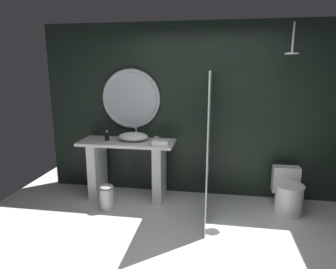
% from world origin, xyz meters
% --- Properties ---
extents(ground_plane, '(5.76, 5.76, 0.00)m').
position_xyz_m(ground_plane, '(0.00, 0.00, 0.00)').
color(ground_plane, silver).
extents(back_wall_panel, '(4.80, 0.10, 2.60)m').
position_xyz_m(back_wall_panel, '(0.00, 1.90, 1.30)').
color(back_wall_panel, black).
rests_on(back_wall_panel, ground_plane).
extents(vanity_counter, '(1.41, 0.57, 0.88)m').
position_xyz_m(vanity_counter, '(-1.05, 1.55, 0.53)').
color(vanity_counter, silver).
rests_on(vanity_counter, ground_plane).
extents(vessel_sink, '(0.45, 0.37, 0.19)m').
position_xyz_m(vessel_sink, '(-0.96, 1.59, 0.94)').
color(vessel_sink, white).
rests_on(vessel_sink, vanity_counter).
extents(tumbler_cup, '(0.07, 0.07, 0.09)m').
position_xyz_m(tumbler_cup, '(-0.59, 1.52, 0.93)').
color(tumbler_cup, silver).
rests_on(tumbler_cup, vanity_counter).
extents(soap_dispenser, '(0.07, 0.07, 0.15)m').
position_xyz_m(soap_dispenser, '(-1.35, 1.53, 0.95)').
color(soap_dispenser, black).
rests_on(soap_dispenser, vanity_counter).
extents(round_wall_mirror, '(0.91, 0.06, 0.91)m').
position_xyz_m(round_wall_mirror, '(-1.05, 1.81, 1.48)').
color(round_wall_mirror, '#B7B7BC').
extents(shower_glass_panel, '(0.02, 1.28, 1.91)m').
position_xyz_m(shower_glass_panel, '(0.16, 1.21, 0.96)').
color(shower_glass_panel, silver).
rests_on(shower_glass_panel, ground_plane).
extents(rain_shower_head, '(0.17, 0.17, 0.39)m').
position_xyz_m(rain_shower_head, '(1.16, 1.50, 2.17)').
color(rain_shower_head, '#B7B7BC').
extents(toilet, '(0.38, 0.54, 0.58)m').
position_xyz_m(toilet, '(1.26, 1.44, 0.26)').
color(toilet, white).
rests_on(toilet, ground_plane).
extents(waste_bin, '(0.19, 0.19, 0.37)m').
position_xyz_m(waste_bin, '(-1.22, 1.08, 0.18)').
color(waste_bin, '#B7B7BC').
rests_on(waste_bin, ground_plane).
extents(folded_hand_towel, '(0.23, 0.15, 0.07)m').
position_xyz_m(folded_hand_towel, '(-0.50, 1.36, 0.92)').
color(folded_hand_towel, silver).
rests_on(folded_hand_towel, vanity_counter).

